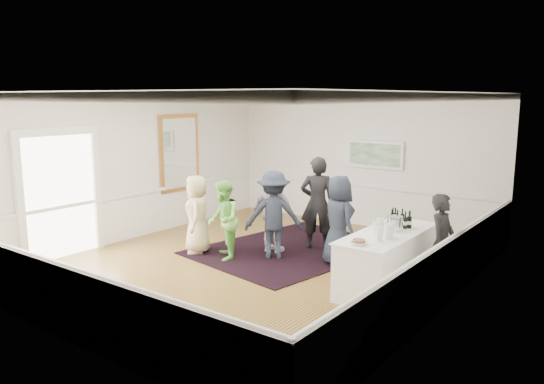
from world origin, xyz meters
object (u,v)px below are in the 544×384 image
Objects in this scene: guest_tan at (197,214)px; nut_bowl at (359,242)px; bartender at (442,243)px; ice_bucket at (395,224)px; guest_green at (223,220)px; guest_navy at (339,221)px; serving_table at (387,260)px; guest_lilac at (274,213)px; guest_dark_b at (317,203)px; guest_dark_a at (274,215)px.

nut_bowl is (3.90, -0.51, 0.19)m from guest_tan.
bartender is 6.20× the size of ice_bucket.
nut_bowl is at bearing 36.56° from guest_green.
guest_green is (0.72, -0.00, -0.01)m from guest_tan.
guest_navy is 6.81× the size of nut_bowl.
serving_table is 2.78m from guest_lilac.
guest_green reaches higher than nut_bowl.
serving_table is 0.61m from ice_bucket.
bartender is 0.98× the size of guest_lilac.
guest_dark_a is at bearing 41.85° from guest_dark_b.
guest_green is at bearing 170.89° from nut_bowl.
ice_bucket is at bearing 85.80° from nut_bowl.
serving_table is at bearing 53.43° from guest_tan.
guest_tan reaches higher than guest_green.
guest_navy is at bearing 158.51° from guest_dark_a.
guest_dark_a is (0.22, -0.30, 0.04)m from guest_lilac.
nut_bowl is (2.09, -2.19, 0.01)m from guest_dark_b.
guest_tan is at bearing 49.18° from guest_navy.
guest_dark_b is (0.57, 0.75, 0.14)m from guest_lilac.
guest_lilac is at bearing 89.16° from bartender.
bartender is at bearing 58.16° from nut_bowl.
nut_bowl is at bearing 39.76° from guest_tan.
guest_dark_b is 7.45× the size of ice_bucket.
guest_dark_a is 0.89× the size of guest_dark_b.
guest_tan is 2.87m from guest_navy.
guest_navy is at bearing 128.40° from nut_bowl.
guest_green is 6.24× the size of nut_bowl.
guest_lilac reaches higher than guest_tan.
guest_dark_a reaches higher than ice_bucket.
nut_bowl is (2.44, -1.15, 0.12)m from guest_dark_a.
ice_bucket is at bearing 56.04° from guest_green.
guest_green is (-3.99, -0.80, -0.03)m from bartender.
ice_bucket is (2.52, -0.04, 0.19)m from guest_dark_a.
guest_dark_b reaches higher than guest_tan.
serving_table is 1.47× the size of guest_tan.
guest_lilac is at bearing 23.00° from guest_dark_b.
bartender is 1.55m from nut_bowl.
guest_dark_a reaches higher than guest_green.
guest_lilac is at bearing 169.43° from serving_table.
guest_navy reaches higher than ice_bucket.
nut_bowl is at bearing 103.96° from guest_dark_b.
guest_tan is 1.59m from guest_dark_a.
guest_dark_b is (-2.14, 1.25, 0.49)m from serving_table.
guest_dark_b is (1.09, 1.68, 0.19)m from guest_green.
guest_tan is 1.55m from guest_lilac.
guest_dark_a reaches higher than bartender.
guest_dark_b reaches higher than guest_lilac.
serving_table is 1.37× the size of guest_navy.
guest_lilac is at bearing 106.64° from guest_green.
guest_green is at bearing 2.20° from guest_dark_a.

